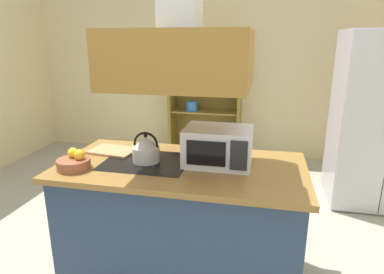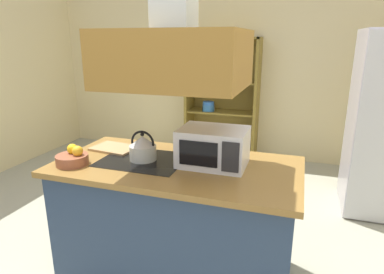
# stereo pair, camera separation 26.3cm
# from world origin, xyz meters

# --- Properties ---
(ground_plane) EXTENTS (7.80, 7.80, 0.00)m
(ground_plane) POSITION_xyz_m (0.00, 0.00, 0.00)
(ground_plane) COLOR #9B9A85
(wall_back) EXTENTS (6.00, 0.12, 2.70)m
(wall_back) POSITION_xyz_m (0.00, 3.00, 1.35)
(wall_back) COLOR beige
(wall_back) RESTS_ON ground
(kitchen_island) EXTENTS (1.72, 0.88, 0.90)m
(kitchen_island) POSITION_xyz_m (0.07, 0.05, 0.45)
(kitchen_island) COLOR #273851
(kitchen_island) RESTS_ON ground
(range_hood) EXTENTS (0.90, 0.70, 1.26)m
(range_hood) POSITION_xyz_m (0.07, 0.05, 1.74)
(range_hood) COLOR olive
(dish_cabinet) EXTENTS (1.05, 0.40, 1.78)m
(dish_cabinet) POSITION_xyz_m (-0.24, 2.78, 0.78)
(dish_cabinet) COLOR olive
(dish_cabinet) RESTS_ON ground
(kettle) EXTENTS (0.20, 0.20, 0.22)m
(kettle) POSITION_xyz_m (-0.18, 0.05, 0.99)
(kettle) COLOR beige
(kettle) RESTS_ON kitchen_island
(cutting_board) EXTENTS (0.37, 0.28, 0.02)m
(cutting_board) POSITION_xyz_m (-0.51, 0.20, 0.91)
(cutting_board) COLOR #A68152
(cutting_board) RESTS_ON kitchen_island
(microwave) EXTENTS (0.46, 0.35, 0.26)m
(microwave) POSITION_xyz_m (0.32, 0.12, 1.03)
(microwave) COLOR silver
(microwave) RESTS_ON kitchen_island
(fruit_bowl) EXTENTS (0.22, 0.22, 0.14)m
(fruit_bowl) POSITION_xyz_m (-0.61, -0.18, 0.95)
(fruit_bowl) COLOR brown
(fruit_bowl) RESTS_ON kitchen_island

